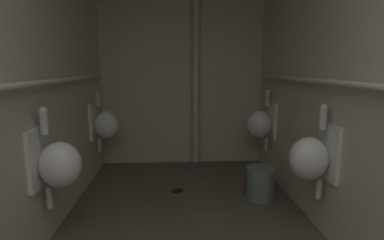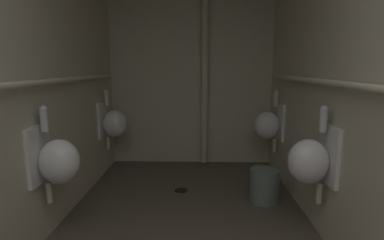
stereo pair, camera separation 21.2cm
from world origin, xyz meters
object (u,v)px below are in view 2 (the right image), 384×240
at_px(urinal_right_far, 269,125).
at_px(waste_bin, 264,185).
at_px(urinal_right_mid, 311,160).
at_px(standpipe_back_wall, 205,71).
at_px(urinal_left_far, 113,123).
at_px(floor_drain, 181,190).
at_px(urinal_left_mid, 57,160).

distance_m(urinal_right_far, waste_bin, 0.87).
bearing_deg(urinal_right_far, waste_bin, -104.69).
xyz_separation_m(urinal_right_mid, standpipe_back_wall, (-0.77, 1.89, 0.64)).
relative_size(urinal_left_far, waste_bin, 2.25).
height_order(urinal_right_far, floor_drain, urinal_right_far).
height_order(urinal_left_mid, waste_bin, urinal_left_mid).
xyz_separation_m(urinal_right_far, floor_drain, (-1.04, -0.45, -0.66)).
distance_m(urinal_left_mid, urinal_left_far, 1.51).
bearing_deg(standpipe_back_wall, urinal_left_mid, -120.44).
relative_size(urinal_left_mid, standpipe_back_wall, 0.30).
relative_size(urinal_right_far, standpipe_back_wall, 0.30).
xyz_separation_m(urinal_left_mid, waste_bin, (1.73, 0.75, -0.49)).
bearing_deg(urinal_right_far, standpipe_back_wall, 147.22).
bearing_deg(waste_bin, urinal_left_far, 156.38).
relative_size(urinal_right_mid, urinal_right_far, 1.00).
xyz_separation_m(urinal_left_mid, urinal_left_far, (0.00, 1.51, 0.00)).
bearing_deg(standpipe_back_wall, floor_drain, -105.90).
xyz_separation_m(floor_drain, waste_bin, (0.86, -0.24, 0.16)).
bearing_deg(urinal_right_mid, waste_bin, 104.30).
height_order(urinal_left_mid, floor_drain, urinal_left_mid).
height_order(standpipe_back_wall, waste_bin, standpipe_back_wall).
relative_size(urinal_left_far, floor_drain, 5.39).
height_order(urinal_left_far, urinal_right_mid, same).
relative_size(urinal_right_mid, floor_drain, 5.39).
height_order(urinal_left_far, waste_bin, urinal_left_far).
distance_m(standpipe_back_wall, waste_bin, 1.74).
distance_m(urinal_right_mid, waste_bin, 0.88).
xyz_separation_m(urinal_left_far, urinal_right_far, (1.91, -0.07, 0.00)).
height_order(urinal_right_far, waste_bin, urinal_right_far).
height_order(urinal_left_far, standpipe_back_wall, standpipe_back_wall).
xyz_separation_m(urinal_right_far, waste_bin, (-0.18, -0.69, -0.49)).
distance_m(urinal_right_mid, urinal_right_far, 1.40).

